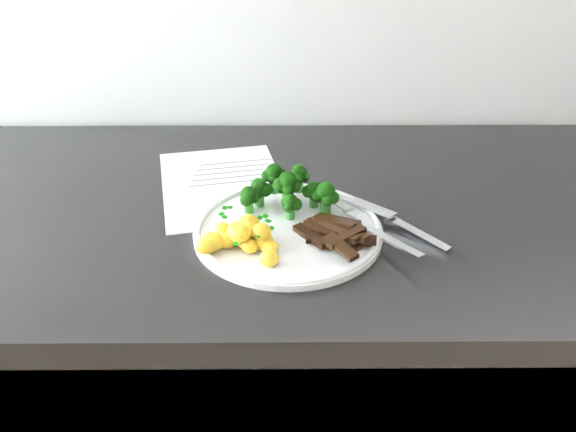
{
  "coord_description": "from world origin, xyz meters",
  "views": [
    {
      "loc": [
        -0.04,
        0.85,
        1.4
      ],
      "look_at": [
        -0.04,
        1.58,
        0.97
      ],
      "focal_mm": 37.72,
      "sensor_mm": 36.0,
      "label": 1
    }
  ],
  "objects_px": {
    "fork": "(376,230)",
    "knife": "(400,226)",
    "beef_strips": "(337,233)",
    "counter": "(231,417)",
    "plate": "(288,230)",
    "broccoli": "(290,188)",
    "potatoes": "(243,237)",
    "recipe_paper": "(223,184)"
  },
  "relations": [
    {
      "from": "fork",
      "to": "knife",
      "type": "relative_size",
      "value": 0.95
    },
    {
      "from": "knife",
      "to": "beef_strips",
      "type": "bearing_deg",
      "value": -157.71
    },
    {
      "from": "fork",
      "to": "knife",
      "type": "bearing_deg",
      "value": 35.21
    },
    {
      "from": "counter",
      "to": "plate",
      "type": "xyz_separation_m",
      "value": [
        0.11,
        -0.08,
        0.48
      ]
    },
    {
      "from": "broccoli",
      "to": "potatoes",
      "type": "height_order",
      "value": "broccoli"
    },
    {
      "from": "broccoli",
      "to": "plate",
      "type": "bearing_deg",
      "value": -92.89
    },
    {
      "from": "counter",
      "to": "knife",
      "type": "relative_size",
      "value": 14.64
    },
    {
      "from": "knife",
      "to": "counter",
      "type": "bearing_deg",
      "value": 164.8
    },
    {
      "from": "beef_strips",
      "to": "potatoes",
      "type": "bearing_deg",
      "value": -172.22
    },
    {
      "from": "counter",
      "to": "recipe_paper",
      "type": "bearing_deg",
      "value": 86.72
    },
    {
      "from": "fork",
      "to": "knife",
      "type": "height_order",
      "value": "fork"
    },
    {
      "from": "fork",
      "to": "broccoli",
      "type": "bearing_deg",
      "value": 146.63
    },
    {
      "from": "counter",
      "to": "potatoes",
      "type": "bearing_deg",
      "value": -69.07
    },
    {
      "from": "knife",
      "to": "broccoli",
      "type": "bearing_deg",
      "value": 162.03
    },
    {
      "from": "knife",
      "to": "potatoes",
      "type": "bearing_deg",
      "value": -165.75
    },
    {
      "from": "broccoli",
      "to": "fork",
      "type": "xyz_separation_m",
      "value": [
        0.12,
        -0.08,
        -0.02
      ]
    },
    {
      "from": "plate",
      "to": "fork",
      "type": "xyz_separation_m",
      "value": [
        0.12,
        -0.02,
        0.01
      ]
    },
    {
      "from": "potatoes",
      "to": "broccoli",
      "type": "bearing_deg",
      "value": 59.61
    },
    {
      "from": "beef_strips",
      "to": "counter",
      "type": "bearing_deg",
      "value": 147.38
    },
    {
      "from": "plate",
      "to": "potatoes",
      "type": "height_order",
      "value": "potatoes"
    },
    {
      "from": "plate",
      "to": "broccoli",
      "type": "height_order",
      "value": "broccoli"
    },
    {
      "from": "recipe_paper",
      "to": "fork",
      "type": "bearing_deg",
      "value": -36.65
    },
    {
      "from": "recipe_paper",
      "to": "plate",
      "type": "relative_size",
      "value": 1.15
    },
    {
      "from": "counter",
      "to": "potatoes",
      "type": "height_order",
      "value": "potatoes"
    },
    {
      "from": "recipe_paper",
      "to": "knife",
      "type": "bearing_deg",
      "value": -28.08
    },
    {
      "from": "broccoli",
      "to": "knife",
      "type": "height_order",
      "value": "broccoli"
    },
    {
      "from": "fork",
      "to": "plate",
      "type": "bearing_deg",
      "value": 171.26
    },
    {
      "from": "counter",
      "to": "fork",
      "type": "distance_m",
      "value": 0.55
    },
    {
      "from": "counter",
      "to": "broccoli",
      "type": "bearing_deg",
      "value": -11.2
    },
    {
      "from": "broccoli",
      "to": "beef_strips",
      "type": "bearing_deg",
      "value": -54.99
    },
    {
      "from": "recipe_paper",
      "to": "counter",
      "type": "bearing_deg",
      "value": -93.28
    },
    {
      "from": "recipe_paper",
      "to": "knife",
      "type": "height_order",
      "value": "knife"
    },
    {
      "from": "plate",
      "to": "broccoli",
      "type": "distance_m",
      "value": 0.07
    },
    {
      "from": "plate",
      "to": "knife",
      "type": "bearing_deg",
      "value": 3.03
    },
    {
      "from": "counter",
      "to": "broccoli",
      "type": "relative_size",
      "value": 17.39
    },
    {
      "from": "plate",
      "to": "broccoli",
      "type": "relative_size",
      "value": 1.86
    },
    {
      "from": "beef_strips",
      "to": "fork",
      "type": "xyz_separation_m",
      "value": [
        0.06,
        0.01,
        -0.0
      ]
    },
    {
      "from": "counter",
      "to": "recipe_paper",
      "type": "height_order",
      "value": "recipe_paper"
    },
    {
      "from": "potatoes",
      "to": "knife",
      "type": "bearing_deg",
      "value": 14.25
    },
    {
      "from": "knife",
      "to": "recipe_paper",
      "type": "bearing_deg",
      "value": 151.92
    },
    {
      "from": "counter",
      "to": "fork",
      "type": "relative_size",
      "value": 15.44
    },
    {
      "from": "potatoes",
      "to": "knife",
      "type": "relative_size",
      "value": 0.65
    }
  ]
}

